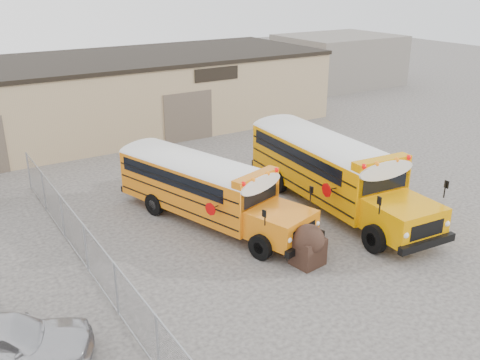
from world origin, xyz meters
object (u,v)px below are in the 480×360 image
school_bus_left (119,155)px  car_silver (1,345)px  school_bus_right (258,130)px  tarp_bundle (308,244)px

school_bus_left → car_silver: bearing=-123.7°
school_bus_right → car_silver: school_bus_right is taller
car_silver → school_bus_left: bearing=-14.4°
school_bus_right → car_silver: 17.92m
school_bus_left → car_silver: size_ratio=2.08×
car_silver → school_bus_right: bearing=-35.9°
school_bus_left → school_bus_right: (7.56, -0.47, 0.22)m
school_bus_right → car_silver: size_ratio=2.35×
school_bus_right → tarp_bundle: 11.17m
school_bus_right → school_bus_left: bearing=176.4°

